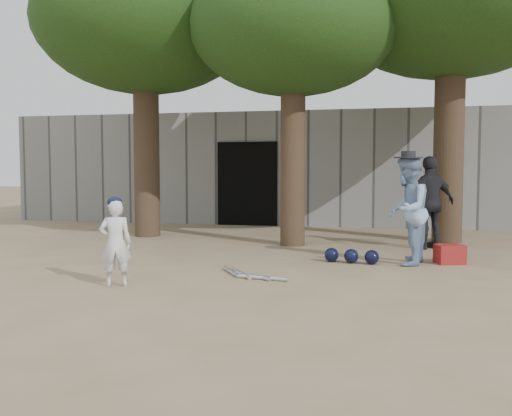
% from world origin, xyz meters
% --- Properties ---
extents(ground, '(70.00, 70.00, 0.00)m').
position_xyz_m(ground, '(0.00, 0.00, 0.00)').
color(ground, '#937C5E').
rests_on(ground, ground).
extents(boy_player, '(0.48, 0.40, 1.11)m').
position_xyz_m(boy_player, '(-0.98, -0.15, 0.56)').
color(boy_player, silver).
rests_on(boy_player, ground).
extents(spectator_blue, '(0.80, 0.94, 1.70)m').
position_xyz_m(spectator_blue, '(2.71, 2.36, 0.85)').
color(spectator_blue, '#86A5CF').
rests_on(spectator_blue, ground).
extents(spectator_dark, '(1.08, 0.91, 1.74)m').
position_xyz_m(spectator_dark, '(3.19, 4.29, 0.87)').
color(spectator_dark, black).
rests_on(spectator_dark, ground).
extents(red_bag, '(0.50, 0.44, 0.30)m').
position_xyz_m(red_bag, '(3.38, 2.60, 0.15)').
color(red_bag, '#A52816').
rests_on(red_bag, ground).
extents(back_building, '(16.00, 5.24, 3.00)m').
position_xyz_m(back_building, '(-0.00, 10.33, 1.50)').
color(back_building, gray).
rests_on(back_building, ground).
extents(helmet_row, '(0.87, 0.34, 0.23)m').
position_xyz_m(helmet_row, '(1.86, 2.31, 0.11)').
color(helmet_row, black).
rests_on(helmet_row, ground).
extents(bat_pile, '(1.11, 0.78, 0.06)m').
position_xyz_m(bat_pile, '(0.50, 0.84, 0.03)').
color(bat_pile, silver).
rests_on(bat_pile, ground).
extents(tree_row, '(11.40, 5.80, 6.69)m').
position_xyz_m(tree_row, '(0.74, 5.02, 4.69)').
color(tree_row, brown).
rests_on(tree_row, ground).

